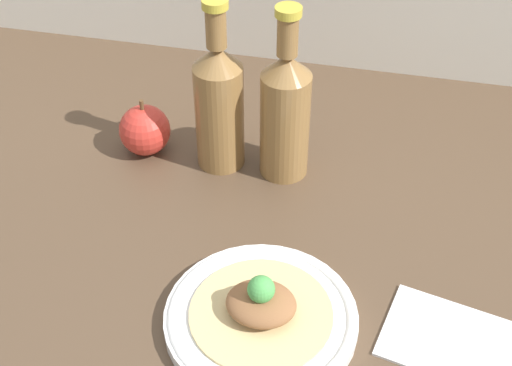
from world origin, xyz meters
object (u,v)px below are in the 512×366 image
(cider_bottle_left, at_px, (219,103))
(apple, at_px, (145,130))
(plate, at_px, (261,318))
(cider_bottle_right, at_px, (285,111))
(plated_food, at_px, (261,306))

(cider_bottle_left, distance_m, apple, 0.14)
(cider_bottle_left, xyz_separation_m, apple, (-0.12, -0.00, -0.07))
(plate, distance_m, cider_bottle_right, 0.32)
(plated_food, bearing_deg, plate, 116.57)
(plate, distance_m, cider_bottle_left, 0.34)
(apple, bearing_deg, plated_food, -49.87)
(plated_food, distance_m, cider_bottle_left, 0.33)
(plate, bearing_deg, apple, 130.13)
(plated_food, distance_m, cider_bottle_right, 0.31)
(plate, relative_size, apple, 2.48)
(plate, distance_m, apple, 0.39)
(plate, xyz_separation_m, cider_bottle_left, (-0.13, 0.30, 0.10))
(cider_bottle_left, height_order, cider_bottle_right, same)
(cider_bottle_left, relative_size, cider_bottle_right, 1.00)
(plate, xyz_separation_m, cider_bottle_right, (-0.03, 0.30, 0.10))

